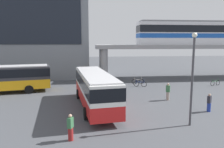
{
  "coord_description": "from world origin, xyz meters",
  "views": [
    {
      "loc": [
        -0.95,
        -17.43,
        6.07
      ],
      "look_at": [
        1.78,
        8.4,
        2.2
      ],
      "focal_mm": 35.27,
      "sensor_mm": 36.0,
      "label": 1
    }
  ],
  "objects_px": {
    "bus_secondary": "(1,77)",
    "pedestrian_at_kerb": "(70,128)",
    "bicycle_blue": "(140,84)",
    "bus_main": "(95,86)",
    "station_building": "(24,17)",
    "bicycle_silver": "(138,81)",
    "pedestrian_by_bike_rack": "(168,92)",
    "pedestrian_near_building": "(209,103)",
    "bicycle_green": "(215,83)",
    "train": "(196,33)"
  },
  "relations": [
    {
      "from": "bicycle_green",
      "to": "pedestrian_at_kerb",
      "type": "distance_m",
      "value": 24.02
    },
    {
      "from": "bicycle_green",
      "to": "pedestrian_at_kerb",
      "type": "xyz_separation_m",
      "value": [
        -18.58,
        -15.22,
        0.43
      ]
    },
    {
      "from": "pedestrian_at_kerb",
      "to": "train",
      "type": "bearing_deg",
      "value": 49.5
    },
    {
      "from": "bicycle_silver",
      "to": "pedestrian_near_building",
      "type": "height_order",
      "value": "pedestrian_near_building"
    },
    {
      "from": "bicycle_silver",
      "to": "bicycle_green",
      "type": "bearing_deg",
      "value": -12.37
    },
    {
      "from": "bicycle_silver",
      "to": "station_building",
      "type": "bearing_deg",
      "value": 149.37
    },
    {
      "from": "bicycle_silver",
      "to": "pedestrian_at_kerb",
      "type": "xyz_separation_m",
      "value": [
        -8.16,
        -17.51,
        0.43
      ]
    },
    {
      "from": "station_building",
      "to": "pedestrian_near_building",
      "type": "xyz_separation_m",
      "value": [
        21.72,
        -23.91,
        -9.63
      ]
    },
    {
      "from": "pedestrian_near_building",
      "to": "bicycle_blue",
      "type": "bearing_deg",
      "value": 107.34
    },
    {
      "from": "station_building",
      "to": "pedestrian_near_building",
      "type": "relative_size",
      "value": 14.34
    },
    {
      "from": "bicycle_blue",
      "to": "bus_main",
      "type": "bearing_deg",
      "value": -125.71
    },
    {
      "from": "train",
      "to": "bicycle_blue",
      "type": "distance_m",
      "value": 14.46
    },
    {
      "from": "bus_secondary",
      "to": "pedestrian_at_kerb",
      "type": "bearing_deg",
      "value": -56.13
    },
    {
      "from": "bus_main",
      "to": "bus_secondary",
      "type": "bearing_deg",
      "value": 148.01
    },
    {
      "from": "pedestrian_at_kerb",
      "to": "pedestrian_near_building",
      "type": "relative_size",
      "value": 1.06
    },
    {
      "from": "bicycle_green",
      "to": "pedestrian_by_bike_rack",
      "type": "xyz_separation_m",
      "value": [
        -9.27,
        -6.72,
        0.48
      ]
    },
    {
      "from": "bicycle_green",
      "to": "pedestrian_by_bike_rack",
      "type": "height_order",
      "value": "pedestrian_by_bike_rack"
    },
    {
      "from": "bus_secondary",
      "to": "pedestrian_near_building",
      "type": "relative_size",
      "value": 7.1
    },
    {
      "from": "bus_main",
      "to": "bicycle_silver",
      "type": "height_order",
      "value": "bus_main"
    },
    {
      "from": "station_building",
      "to": "pedestrian_by_bike_rack",
      "type": "height_order",
      "value": "station_building"
    },
    {
      "from": "bus_main",
      "to": "pedestrian_by_bike_rack",
      "type": "height_order",
      "value": "bus_main"
    },
    {
      "from": "train",
      "to": "pedestrian_near_building",
      "type": "distance_m",
      "value": 20.22
    },
    {
      "from": "train",
      "to": "pedestrian_near_building",
      "type": "xyz_separation_m",
      "value": [
        -7.32,
        -17.6,
        -6.75
      ]
    },
    {
      "from": "pedestrian_at_kerb",
      "to": "pedestrian_by_bike_rack",
      "type": "relative_size",
      "value": 0.95
    },
    {
      "from": "station_building",
      "to": "bicycle_green",
      "type": "bearing_deg",
      "value": -24.57
    },
    {
      "from": "bus_main",
      "to": "pedestrian_at_kerb",
      "type": "relative_size",
      "value": 6.7
    },
    {
      "from": "train",
      "to": "pedestrian_by_bike_rack",
      "type": "height_order",
      "value": "train"
    },
    {
      "from": "pedestrian_at_kerb",
      "to": "bus_secondary",
      "type": "bearing_deg",
      "value": 123.87
    },
    {
      "from": "bicycle_blue",
      "to": "pedestrian_near_building",
      "type": "height_order",
      "value": "pedestrian_near_building"
    },
    {
      "from": "bicycle_silver",
      "to": "bicycle_blue",
      "type": "distance_m",
      "value": 1.9
    },
    {
      "from": "station_building",
      "to": "bicycle_silver",
      "type": "bearing_deg",
      "value": -30.63
    },
    {
      "from": "bus_main",
      "to": "bicycle_silver",
      "type": "relative_size",
      "value": 6.3
    },
    {
      "from": "bicycle_green",
      "to": "bicycle_blue",
      "type": "distance_m",
      "value": 10.54
    },
    {
      "from": "bus_secondary",
      "to": "pedestrian_near_building",
      "type": "bearing_deg",
      "value": -23.73
    },
    {
      "from": "bicycle_blue",
      "to": "pedestrian_near_building",
      "type": "relative_size",
      "value": 1.06
    },
    {
      "from": "train",
      "to": "pedestrian_by_bike_rack",
      "type": "bearing_deg",
      "value": -125.1
    },
    {
      "from": "bicycle_silver",
      "to": "bicycle_blue",
      "type": "xyz_separation_m",
      "value": [
        -0.11,
        -1.89,
        0.0
      ]
    },
    {
      "from": "bus_main",
      "to": "pedestrian_by_bike_rack",
      "type": "distance_m",
      "value": 7.89
    },
    {
      "from": "train",
      "to": "pedestrian_near_building",
      "type": "relative_size",
      "value": 12.26
    },
    {
      "from": "bus_secondary",
      "to": "bicycle_silver",
      "type": "bearing_deg",
      "value": 13.03
    },
    {
      "from": "station_building",
      "to": "bicycle_silver",
      "type": "xyz_separation_m",
      "value": [
        18.35,
        -10.87,
        -10.01
      ]
    },
    {
      "from": "pedestrian_near_building",
      "to": "pedestrian_by_bike_rack",
      "type": "distance_m",
      "value": 4.61
    },
    {
      "from": "bus_secondary",
      "to": "bus_main",
      "type": "bearing_deg",
      "value": -31.99
    },
    {
      "from": "station_building",
      "to": "bicycle_green",
      "type": "xyz_separation_m",
      "value": [
        28.77,
        -13.15,
        -10.01
      ]
    },
    {
      "from": "bicycle_blue",
      "to": "pedestrian_at_kerb",
      "type": "height_order",
      "value": "pedestrian_at_kerb"
    },
    {
      "from": "pedestrian_at_kerb",
      "to": "bicycle_green",
      "type": "bearing_deg",
      "value": 39.32
    },
    {
      "from": "train",
      "to": "bicycle_silver",
      "type": "distance_m",
      "value": 13.63
    },
    {
      "from": "bicycle_blue",
      "to": "bicycle_green",
      "type": "bearing_deg",
      "value": -2.13
    },
    {
      "from": "train",
      "to": "pedestrian_near_building",
      "type": "height_order",
      "value": "train"
    },
    {
      "from": "bus_secondary",
      "to": "bicycle_green",
      "type": "bearing_deg",
      "value": 3.52
    }
  ]
}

